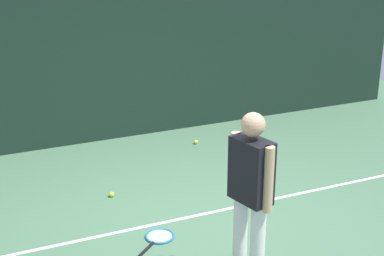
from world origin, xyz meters
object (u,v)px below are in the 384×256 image
(tennis_player, at_px, (251,189))
(tennis_ball_near_player, at_px, (196,142))
(tennis_ball_mid_court, at_px, (112,194))
(tennis_racket, at_px, (158,237))
(tennis_ball_by_fence, at_px, (275,156))

(tennis_player, relative_size, tennis_ball_near_player, 25.76)
(tennis_ball_mid_court, bearing_deg, tennis_racket, -81.08)
(tennis_ball_mid_court, bearing_deg, tennis_player, -72.45)
(tennis_player, height_order, tennis_racket, tennis_player)
(tennis_player, height_order, tennis_ball_mid_court, tennis_player)
(tennis_ball_by_fence, distance_m, tennis_ball_mid_court, 2.54)
(tennis_ball_near_player, bearing_deg, tennis_player, -106.11)
(tennis_racket, bearing_deg, tennis_ball_near_player, 16.81)
(tennis_ball_near_player, bearing_deg, tennis_ball_mid_court, -144.45)
(tennis_player, distance_m, tennis_ball_near_player, 3.70)
(tennis_player, bearing_deg, tennis_racket, 12.59)
(tennis_racket, distance_m, tennis_ball_mid_court, 1.18)
(tennis_racket, height_order, tennis_ball_mid_court, tennis_ball_mid_court)
(tennis_player, xyz_separation_m, tennis_ball_by_fence, (1.82, 2.48, -0.93))
(tennis_racket, bearing_deg, tennis_ball_mid_court, 58.15)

